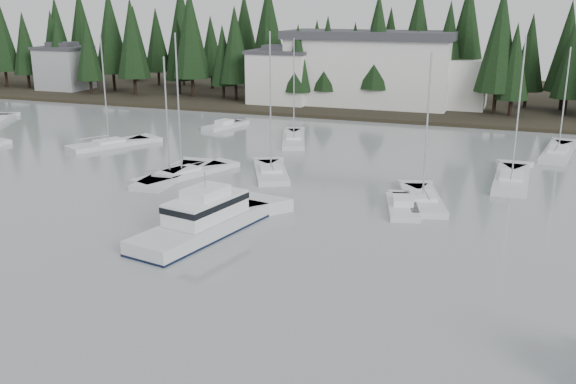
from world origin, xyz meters
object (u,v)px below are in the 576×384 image
sailboat_5 (109,146)px  sailboat_7 (294,141)px  sailboat_6 (422,202)px  runabout_1 (402,208)px  house_far_west (64,67)px  sailboat_9 (182,176)px  runabout_3 (224,127)px  harbor_inn (383,70)px  sailboat_4 (271,174)px  sailboat_10 (511,181)px  sailboat_12 (170,177)px  sailboat_2 (558,154)px  cabin_cruiser_center (203,223)px  house_west (281,76)px

sailboat_5 → sailboat_7: (18.36, 9.72, -0.00)m
sailboat_6 → runabout_1: sailboat_6 is taller
house_far_west → sailboat_9: (48.41, -44.72, -4.33)m
sailboat_6 → sailboat_9: 22.02m
runabout_3 → harbor_inn: bearing=-17.7°
sailboat_4 → sailboat_10: (21.02, 5.10, -0.02)m
sailboat_6 → runabout_3: bearing=33.8°
sailboat_4 → sailboat_7: size_ratio=1.11×
harbor_inn → sailboat_12: size_ratio=2.58×
harbor_inn → sailboat_4: sailboat_4 is taller
sailboat_4 → sailboat_12: bearing=91.0°
sailboat_2 → sailboat_12: 40.31m
harbor_inn → sailboat_2: bearing=-45.4°
sailboat_4 → sailboat_10: 21.63m
house_far_west → sailboat_7: size_ratio=0.70×
sailboat_5 → sailboat_6: size_ratio=1.02×
cabin_cruiser_center → sailboat_7: bearing=19.8°
sailboat_10 → runabout_1: 13.70m
sailboat_4 → house_west: bearing=-6.5°
sailboat_6 → sailboat_7: bearing=26.2°
sailboat_9 → sailboat_4: bearing=-44.5°
sailboat_7 → sailboat_9: bearing=147.4°
sailboat_12 → sailboat_10: bearing=-75.8°
house_west → sailboat_5: size_ratio=0.76×
sailboat_4 → sailboat_12: (-8.23, -4.19, -0.03)m
house_far_west → runabout_3: 47.07m
sailboat_7 → cabin_cruiser_center: bearing=169.0°
sailboat_12 → sailboat_5: bearing=51.0°
sailboat_5 → cabin_cruiser_center: bearing=-104.8°
cabin_cruiser_center → sailboat_6: (13.11, 12.37, -0.68)m
house_far_west → sailboat_12: 66.03m
house_far_west → runabout_3: bearing=-27.4°
sailboat_7 → house_far_west: bearing=44.2°
sailboat_2 → sailboat_7: size_ratio=0.96×
harbor_inn → sailboat_6: 48.82m
sailboat_2 → sailboat_6: (-10.76, -22.12, 0.02)m
sailboat_12 → runabout_3: sailboat_12 is taller
house_far_west → sailboat_2: sailboat_2 is taller
house_west → sailboat_9: sailboat_9 is taller
sailboat_5 → sailboat_9: 16.50m
sailboat_2 → house_far_west: bearing=82.3°
sailboat_10 → house_west: bearing=46.5°
house_far_west → runabout_3: house_far_west is taller
sailboat_6 → sailboat_12: 22.78m
sailboat_10 → sailboat_9: bearing=107.6°
house_west → sailboat_6: (28.42, -43.27, -4.59)m
house_far_west → sailboat_6: sailboat_6 is taller
house_west → cabin_cruiser_center: (15.31, -55.64, -3.90)m
house_west → sailboat_5: bearing=-102.6°
house_far_west → sailboat_10: size_ratio=0.64×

